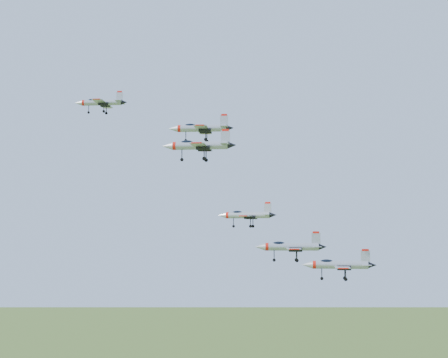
# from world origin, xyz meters

# --- Properties ---
(jet_lead) EXTENTS (12.77, 10.71, 3.42)m
(jet_lead) POSITION_xyz_m (-29.33, 14.13, 154.54)
(jet_lead) COLOR #A3A8AF
(jet_left_high) EXTENTS (13.98, 11.72, 3.74)m
(jet_left_high) POSITION_xyz_m (-1.68, 4.61, 145.73)
(jet_left_high) COLOR #A3A8AF
(jet_right_high) EXTENTS (12.92, 10.78, 3.45)m
(jet_right_high) POSITION_xyz_m (5.06, -19.12, 138.70)
(jet_right_high) COLOR #A3A8AF
(jet_left_low) EXTENTS (12.04, 9.89, 3.23)m
(jet_left_low) POSITION_xyz_m (8.94, 1.31, 127.29)
(jet_left_low) COLOR #A3A8AF
(jet_right_low) EXTENTS (11.99, 10.07, 3.22)m
(jet_right_low) POSITION_xyz_m (20.22, -16.32, 121.56)
(jet_right_low) COLOR #A3A8AF
(jet_trail) EXTENTS (13.95, 11.62, 3.73)m
(jet_trail) POSITION_xyz_m (27.01, -0.90, 117.83)
(jet_trail) COLOR #A3A8AF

